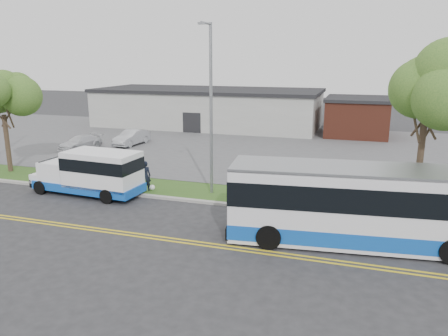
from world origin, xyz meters
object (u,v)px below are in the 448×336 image
(shuttle_bus, at_px, (93,172))
(parked_car_a, at_px, (132,137))
(tree_east, at_px, (428,91))
(tree_west, at_px, (2,98))
(parked_car_b, at_px, (80,143))
(streetlight_near, at_px, (211,105))
(transit_bus, at_px, (374,207))
(pedestrian, at_px, (145,176))

(shuttle_bus, relative_size, parked_car_a, 1.69)
(tree_east, distance_m, tree_west, 26.02)
(parked_car_b, bearing_deg, shuttle_bus, -36.30)
(streetlight_near, relative_size, transit_bus, 0.77)
(parked_car_b, bearing_deg, streetlight_near, -14.41)
(tree_east, relative_size, tree_west, 1.21)
(tree_east, height_order, pedestrian, tree_east)
(tree_east, distance_m, transit_bus, 6.93)
(shuttle_bus, distance_m, pedestrian, 2.97)
(streetlight_near, distance_m, parked_car_a, 16.91)
(streetlight_near, bearing_deg, parked_car_a, 135.63)
(shuttle_bus, bearing_deg, transit_bus, -5.12)
(tree_east, height_order, parked_car_b, tree_east)
(pedestrian, bearing_deg, streetlight_near, 161.74)
(transit_bus, distance_m, parked_car_a, 25.98)
(tree_west, bearing_deg, parked_car_b, 89.51)
(streetlight_near, height_order, parked_car_b, streetlight_near)
(streetlight_near, bearing_deg, parked_car_b, 150.81)
(tree_west, relative_size, parked_car_a, 1.68)
(pedestrian, bearing_deg, parked_car_b, -70.01)
(tree_west, height_order, parked_car_a, tree_west)
(parked_car_a, bearing_deg, pedestrian, -51.37)
(transit_bus, bearing_deg, tree_east, 59.30)
(tree_east, height_order, shuttle_bus, tree_east)
(shuttle_bus, bearing_deg, parked_car_b, 132.56)
(streetlight_near, distance_m, transit_bus, 10.55)
(streetlight_near, relative_size, parked_car_b, 2.36)
(streetlight_near, xyz_separation_m, transit_bus, (8.84, -4.53, -3.53))
(streetlight_near, distance_m, pedestrian, 5.76)
(tree_west, relative_size, streetlight_near, 0.73)
(transit_bus, xyz_separation_m, parked_car_a, (-20.50, 15.93, -0.92))
(tree_west, distance_m, pedestrian, 11.98)
(tree_east, xyz_separation_m, parked_car_a, (-22.66, 11.13, -5.43))
(shuttle_bus, bearing_deg, streetlight_near, 22.25)
(pedestrian, bearing_deg, tree_west, -37.10)
(transit_bus, relative_size, parked_car_a, 3.00)
(tree_east, bearing_deg, streetlight_near, -178.58)
(parked_car_a, distance_m, parked_car_b, 4.48)
(transit_bus, bearing_deg, parked_car_a, 135.62)
(transit_bus, height_order, pedestrian, transit_bus)
(tree_west, height_order, streetlight_near, streetlight_near)
(parked_car_a, height_order, parked_car_b, parked_car_a)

